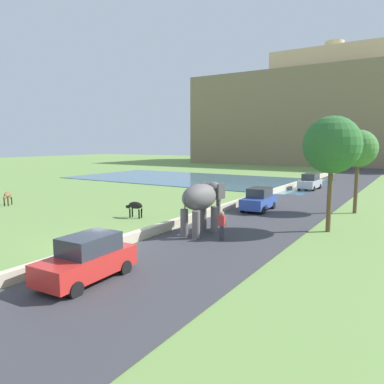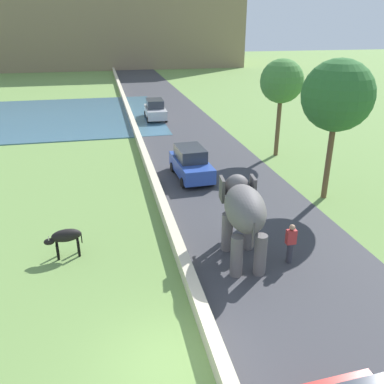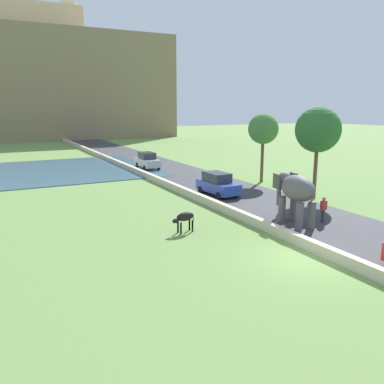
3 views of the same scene
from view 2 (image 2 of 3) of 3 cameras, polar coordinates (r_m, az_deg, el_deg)
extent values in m
plane|color=#6B8E47|center=(11.55, -2.88, -23.38)|extent=(220.00, 220.00, 0.00)
cube|color=#38383D|center=(29.74, 0.07, 6.82)|extent=(7.00, 120.00, 0.06)
cube|color=beige|center=(27.21, -6.88, 5.63)|extent=(0.40, 110.00, 0.55)
cube|color=#897556|center=(90.83, -16.96, 23.79)|extent=(64.00, 28.00, 21.73)
ellipsoid|color=#605B5B|center=(14.42, 7.48, -2.29)|extent=(1.69, 2.84, 1.50)
cylinder|color=#605B5B|center=(15.75, 5.00, -5.73)|extent=(0.44, 0.44, 1.60)
cylinder|color=#605B5B|center=(15.92, 7.98, -5.54)|extent=(0.44, 0.44, 1.60)
cylinder|color=#605B5B|center=(14.27, 6.33, -9.10)|extent=(0.44, 0.44, 1.60)
cylinder|color=#605B5B|center=(14.46, 9.62, -8.84)|extent=(0.44, 0.44, 1.60)
ellipsoid|color=#605B5B|center=(15.60, 6.34, 0.55)|extent=(1.09, 1.00, 1.10)
cube|color=#484444|center=(15.35, 4.27, 0.40)|extent=(0.20, 0.71, 0.90)
cube|color=#484444|center=(15.61, 8.61, 0.58)|extent=(0.20, 0.71, 0.90)
cylinder|color=#605B5B|center=(16.38, 5.87, -1.69)|extent=(0.28, 0.28, 1.50)
cone|color=silver|center=(16.10, 5.21, -0.37)|extent=(0.18, 0.57, 0.17)
cone|color=silver|center=(16.18, 6.74, -0.30)|extent=(0.18, 0.57, 0.17)
cylinder|color=#484444|center=(13.44, 8.68, -6.04)|extent=(0.08, 0.08, 0.90)
cylinder|color=#33333D|center=(15.51, 13.61, -8.45)|extent=(0.22, 0.22, 0.85)
cube|color=#B73333|center=(15.16, 13.86, -6.18)|extent=(0.36, 0.22, 0.56)
sphere|color=tan|center=(14.98, 14.00, -4.88)|extent=(0.22, 0.22, 0.22)
cube|color=#2D4CA8|center=(22.95, -0.12, 3.58)|extent=(1.89, 4.08, 0.80)
cube|color=#2D333D|center=(22.89, -0.25, 5.51)|extent=(1.55, 2.27, 0.70)
cylinder|color=black|center=(22.14, 2.78, 1.69)|extent=(0.21, 0.61, 0.60)
cylinder|color=black|center=(21.72, -1.29, 1.29)|extent=(0.21, 0.61, 0.60)
cylinder|color=black|center=(24.47, 0.92, 3.84)|extent=(0.21, 0.61, 0.60)
cylinder|color=black|center=(24.09, -2.78, 3.51)|extent=(0.21, 0.61, 0.60)
cube|color=#B7B7BC|center=(37.47, -5.21, 11.21)|extent=(1.80, 4.04, 0.80)
cube|color=#2D333D|center=(37.52, -5.29, 12.39)|extent=(1.50, 2.23, 0.70)
cylinder|color=black|center=(36.39, -3.68, 10.25)|extent=(0.19, 0.60, 0.60)
cylinder|color=black|center=(36.22, -6.25, 10.10)|extent=(0.19, 0.60, 0.60)
cylinder|color=black|center=(38.91, -4.20, 11.08)|extent=(0.19, 0.60, 0.60)
cylinder|color=black|center=(38.75, -6.61, 10.94)|extent=(0.19, 0.60, 0.60)
ellipsoid|color=black|center=(16.01, -17.36, -5.88)|extent=(1.15, 0.57, 0.50)
cylinder|color=black|center=(16.16, -18.46, -8.10)|extent=(0.10, 0.10, 0.65)
cylinder|color=black|center=(16.42, -18.50, -7.57)|extent=(0.10, 0.10, 0.65)
cylinder|color=black|center=(16.15, -15.72, -7.74)|extent=(0.10, 0.10, 0.65)
cylinder|color=black|center=(16.42, -15.81, -7.21)|extent=(0.10, 0.10, 0.65)
ellipsoid|color=black|center=(16.09, -19.55, -6.64)|extent=(0.43, 0.29, 0.26)
cone|color=beige|center=(15.93, -19.62, -6.26)|extent=(0.04, 0.04, 0.12)
cone|color=beige|center=(16.09, -19.63, -5.96)|extent=(0.04, 0.04, 0.12)
cylinder|color=black|center=(16.11, -15.36, -6.25)|extent=(0.04, 0.04, 0.45)
cylinder|color=brown|center=(21.10, 18.75, 4.27)|extent=(0.28, 0.28, 4.00)
sphere|color=#2D662D|center=(20.36, 19.91, 12.73)|extent=(3.36, 3.36, 3.36)
cylinder|color=brown|center=(27.37, 12.06, 9.04)|extent=(0.28, 0.28, 3.90)
sphere|color=#427A38|center=(26.83, 12.59, 15.07)|extent=(2.74, 2.74, 2.74)
camera|label=1|loc=(16.51, 92.80, -12.82)|focal=34.51mm
camera|label=3|loc=(12.34, -122.08, -19.81)|focal=37.20mm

